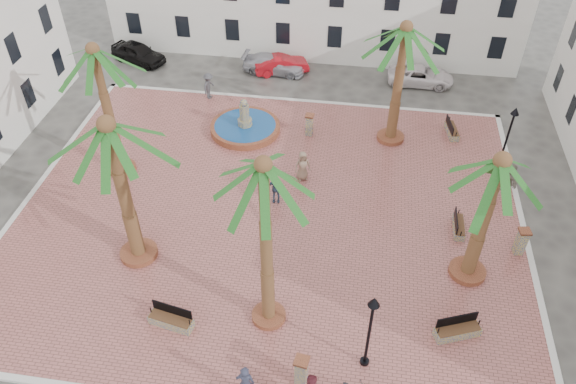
# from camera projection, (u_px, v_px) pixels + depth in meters

# --- Properties ---
(ground) EXTENTS (120.00, 120.00, 0.00)m
(ground) POSITION_uv_depth(u_px,v_px,m) (269.00, 213.00, 29.49)
(ground) COLOR #56544F
(ground) RESTS_ON ground
(plaza) EXTENTS (26.00, 22.00, 0.15)m
(plaza) POSITION_uv_depth(u_px,v_px,m) (269.00, 212.00, 29.44)
(plaza) COLOR #AB5E58
(plaza) RESTS_ON ground
(kerb_n) EXTENTS (26.30, 0.30, 0.16)m
(kerb_n) POSITION_uv_depth(u_px,v_px,m) (298.00, 101.00, 37.62)
(kerb_n) COLOR silver
(kerb_n) RESTS_ON ground
(kerb_e) EXTENTS (0.30, 22.30, 0.16)m
(kerb_e) POSITION_uv_depth(u_px,v_px,m) (526.00, 239.00, 27.97)
(kerb_e) COLOR silver
(kerb_e) RESTS_ON ground
(kerb_w) EXTENTS (0.30, 22.30, 0.16)m
(kerb_w) POSITION_uv_depth(u_px,v_px,m) (37.00, 188.00, 30.91)
(kerb_w) COLOR silver
(kerb_w) RESTS_ON ground
(fountain) EXTENTS (4.31, 4.31, 2.23)m
(fountain) POSITION_uv_depth(u_px,v_px,m) (245.00, 126.00, 34.71)
(fountain) COLOR brown
(fountain) RESTS_ON plaza
(palm_nw) EXTENTS (5.12, 5.12, 7.83)m
(palm_nw) POSITION_uv_depth(u_px,v_px,m) (96.00, 65.00, 27.61)
(palm_nw) COLOR brown
(palm_nw) RESTS_ON plaza
(palm_sw) EXTENTS (5.82, 5.82, 7.96)m
(palm_sw) POSITION_uv_depth(u_px,v_px,m) (111.00, 144.00, 22.71)
(palm_sw) COLOR brown
(palm_sw) RESTS_ON plaza
(palm_s) EXTENTS (4.80, 4.80, 8.77)m
(palm_s) POSITION_uv_depth(u_px,v_px,m) (264.00, 184.00, 19.34)
(palm_s) COLOR brown
(palm_s) RESTS_ON plaza
(palm_e) EXTENTS (5.52, 5.52, 7.04)m
(palm_e) POSITION_uv_depth(u_px,v_px,m) (497.00, 178.00, 22.39)
(palm_e) COLOR brown
(palm_e) RESTS_ON plaza
(palm_ne) EXTENTS (5.34, 5.34, 7.57)m
(palm_ne) POSITION_uv_depth(u_px,v_px,m) (404.00, 42.00, 30.08)
(palm_ne) COLOR brown
(palm_ne) RESTS_ON plaza
(bench_s) EXTENTS (2.02, 0.95, 1.03)m
(bench_s) POSITION_uv_depth(u_px,v_px,m) (171.00, 320.00, 23.85)
(bench_s) COLOR gray
(bench_s) RESTS_ON plaza
(bench_se) EXTENTS (2.03, 1.27, 1.03)m
(bench_se) POSITION_uv_depth(u_px,v_px,m) (457.00, 331.00, 23.45)
(bench_se) COLOR gray
(bench_se) RESTS_ON plaza
(bench_e) EXTENTS (0.53, 1.68, 0.89)m
(bench_e) POSITION_uv_depth(u_px,v_px,m) (458.00, 226.00, 28.17)
(bench_e) COLOR gray
(bench_e) RESTS_ON plaza
(bench_ne) EXTENTS (0.82, 1.82, 0.93)m
(bench_ne) POSITION_uv_depth(u_px,v_px,m) (452.00, 130.00, 34.46)
(bench_ne) COLOR gray
(bench_ne) RESTS_ON plaza
(lamppost_s) EXTENTS (0.45, 0.45, 4.17)m
(lamppost_s) POSITION_uv_depth(u_px,v_px,m) (371.00, 321.00, 20.79)
(lamppost_s) COLOR black
(lamppost_s) RESTS_ON plaza
(lamppost_e) EXTENTS (0.45, 0.45, 4.12)m
(lamppost_e) POSITION_uv_depth(u_px,v_px,m) (510.00, 129.00, 30.20)
(lamppost_e) COLOR black
(lamppost_e) RESTS_ON plaza
(bollard_se) EXTENTS (0.63, 0.63, 1.53)m
(bollard_se) POSITION_uv_depth(u_px,v_px,m) (301.00, 371.00, 21.49)
(bollard_se) COLOR gray
(bollard_se) RESTS_ON plaza
(bollard_n) EXTENTS (0.56, 0.56, 1.43)m
(bollard_n) POSITION_uv_depth(u_px,v_px,m) (309.00, 124.00, 34.10)
(bollard_n) COLOR gray
(bollard_n) RESTS_ON plaza
(bollard_e) EXTENTS (0.61, 0.61, 1.50)m
(bollard_e) POSITION_uv_depth(u_px,v_px,m) (521.00, 241.00, 26.67)
(bollard_e) COLOR gray
(bollard_e) RESTS_ON plaza
(cyclist_a) EXTENTS (0.74, 0.52, 1.95)m
(cyclist_a) POSITION_uv_depth(u_px,v_px,m) (246.00, 383.00, 20.91)
(cyclist_a) COLOR #2D2F44
(cyclist_a) RESTS_ON plaza
(pedestrian_fountain_a) EXTENTS (1.03, 0.87, 1.80)m
(pedestrian_fountain_a) POSITION_uv_depth(u_px,v_px,m) (303.00, 166.00, 30.81)
(pedestrian_fountain_a) COLOR #856A54
(pedestrian_fountain_a) RESTS_ON plaza
(pedestrian_fountain_b) EXTENTS (1.03, 0.50, 1.70)m
(pedestrian_fountain_b) POSITION_uv_depth(u_px,v_px,m) (276.00, 189.00, 29.43)
(pedestrian_fountain_b) COLOR #354761
(pedestrian_fountain_b) RESTS_ON plaza
(pedestrian_north) EXTENTS (0.91, 1.29, 1.82)m
(pedestrian_north) POSITION_uv_depth(u_px,v_px,m) (209.00, 86.00, 37.19)
(pedestrian_north) COLOR #414146
(pedestrian_north) RESTS_ON plaza
(pedestrian_east) EXTENTS (1.20, 1.86, 1.92)m
(pedestrian_east) POSITION_uv_depth(u_px,v_px,m) (509.00, 178.00, 29.90)
(pedestrian_east) COLOR gray
(pedestrian_east) RESTS_ON plaza
(car_black) EXTENTS (4.63, 3.20, 1.46)m
(car_black) POSITION_uv_depth(u_px,v_px,m) (138.00, 53.00, 41.40)
(car_black) COLOR black
(car_black) RESTS_ON ground
(car_red) EXTENTS (4.12, 2.66, 1.28)m
(car_red) POSITION_uv_depth(u_px,v_px,m) (281.00, 64.00, 40.26)
(car_red) COLOR red
(car_red) RESTS_ON ground
(car_silver) EXTENTS (4.58, 2.13, 1.29)m
(car_silver) POSITION_uv_depth(u_px,v_px,m) (274.00, 64.00, 40.27)
(car_silver) COLOR #BBBBC4
(car_silver) RESTS_ON ground
(car_white) EXTENTS (4.55, 2.11, 1.26)m
(car_white) POSITION_uv_depth(u_px,v_px,m) (421.00, 76.00, 39.05)
(car_white) COLOR white
(car_white) RESTS_ON ground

